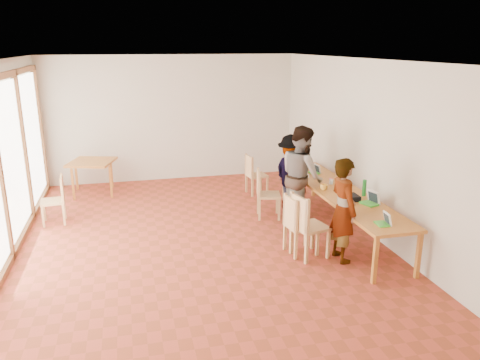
% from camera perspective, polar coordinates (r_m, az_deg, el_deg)
% --- Properties ---
extents(ground, '(8.00, 8.00, 0.00)m').
position_cam_1_polar(ground, '(8.06, -5.01, -7.48)').
color(ground, '#A63C28').
rests_on(ground, ground).
extents(wall_back, '(6.00, 0.10, 3.00)m').
position_cam_1_polar(wall_back, '(11.49, -8.29, 7.42)').
color(wall_back, beige).
rests_on(wall_back, ground).
extents(wall_front, '(6.00, 0.10, 3.00)m').
position_cam_1_polar(wall_front, '(3.88, 3.72, -10.43)').
color(wall_front, beige).
rests_on(wall_front, ground).
extents(wall_right, '(0.10, 8.00, 3.00)m').
position_cam_1_polar(wall_right, '(8.54, 15.09, 3.96)').
color(wall_right, beige).
rests_on(wall_right, ground).
extents(ceiling, '(6.00, 8.00, 0.04)m').
position_cam_1_polar(ceiling, '(7.38, -5.60, 14.50)').
color(ceiling, white).
rests_on(ceiling, wall_back).
extents(communal_table, '(0.80, 4.00, 0.75)m').
position_cam_1_polar(communal_table, '(8.45, 11.94, -1.55)').
color(communal_table, '#B87129').
rests_on(communal_table, ground).
extents(side_table, '(0.90, 0.90, 0.75)m').
position_cam_1_polar(side_table, '(10.85, -17.62, 1.81)').
color(side_table, '#B87129').
rests_on(side_table, ground).
extents(chair_near, '(0.58, 0.58, 0.55)m').
position_cam_1_polar(chair_near, '(7.30, 7.90, -4.80)').
color(chair_near, tan).
rests_on(chair_near, ground).
extents(chair_mid, '(0.50, 0.50, 0.51)m').
position_cam_1_polar(chair_mid, '(7.43, 6.83, -4.75)').
color(chair_mid, tan).
rests_on(chair_mid, ground).
extents(chair_far, '(0.52, 0.52, 0.50)m').
position_cam_1_polar(chair_far, '(8.94, 2.88, -1.07)').
color(chair_far, tan).
rests_on(chair_far, ground).
extents(chair_empty, '(0.47, 0.47, 0.47)m').
position_cam_1_polar(chair_empty, '(10.33, 1.58, 1.16)').
color(chair_empty, tan).
rests_on(chair_empty, ground).
extents(chair_spare, '(0.45, 0.45, 0.48)m').
position_cam_1_polar(chair_spare, '(9.31, -21.36, -1.67)').
color(chair_spare, tan).
rests_on(chair_spare, ground).
extents(person_near, '(0.42, 0.61, 1.63)m').
position_cam_1_polar(person_near, '(7.28, 12.46, -3.59)').
color(person_near, gray).
rests_on(person_near, ground).
extents(person_mid, '(0.74, 0.93, 1.85)m').
position_cam_1_polar(person_mid, '(8.60, 7.54, 0.52)').
color(person_mid, gray).
rests_on(person_mid, ground).
extents(person_far, '(0.73, 1.08, 1.54)m').
position_cam_1_polar(person_far, '(9.34, 6.24, 0.86)').
color(person_far, gray).
rests_on(person_far, ground).
extents(laptop_near, '(0.20, 0.23, 0.18)m').
position_cam_1_polar(laptop_near, '(7.02, 17.21, -4.82)').
color(laptop_near, green).
rests_on(laptop_near, communal_table).
extents(laptop_mid, '(0.29, 0.31, 0.22)m').
position_cam_1_polar(laptop_mid, '(7.83, 15.71, -2.41)').
color(laptop_mid, green).
rests_on(laptop_mid, communal_table).
extents(laptop_far, '(0.21, 0.23, 0.18)m').
position_cam_1_polar(laptop_far, '(9.45, 9.22, 1.12)').
color(laptop_far, green).
rests_on(laptop_far, communal_table).
extents(yellow_mug, '(0.15, 0.15, 0.10)m').
position_cam_1_polar(yellow_mug, '(8.40, 10.19, -0.87)').
color(yellow_mug, gold).
rests_on(yellow_mug, communal_table).
extents(green_bottle, '(0.07, 0.07, 0.28)m').
position_cam_1_polar(green_bottle, '(8.20, 14.91, -0.93)').
color(green_bottle, '#1B7625').
rests_on(green_bottle, communal_table).
extents(clear_glass, '(0.07, 0.07, 0.09)m').
position_cam_1_polar(clear_glass, '(8.77, 11.05, -0.20)').
color(clear_glass, silver).
rests_on(clear_glass, communal_table).
extents(condiment_cup, '(0.08, 0.08, 0.06)m').
position_cam_1_polar(condiment_cup, '(9.14, 8.16, 0.50)').
color(condiment_cup, white).
rests_on(condiment_cup, communal_table).
extents(pink_phone, '(0.05, 0.10, 0.01)m').
position_cam_1_polar(pink_phone, '(9.08, 11.04, 0.12)').
color(pink_phone, '#E6417F').
rests_on(pink_phone, communal_table).
extents(black_pouch, '(0.16, 0.26, 0.09)m').
position_cam_1_polar(black_pouch, '(7.96, 13.62, -2.07)').
color(black_pouch, black).
rests_on(black_pouch, communal_table).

